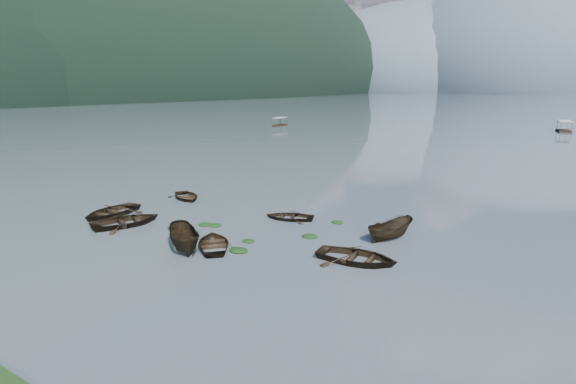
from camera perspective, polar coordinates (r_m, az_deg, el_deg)
The scene contains 22 objects.
ground_plane at distance 27.92m, azimuth -13.56°, elevation -8.79°, with size 2400.00×2400.00×0.00m, color #48515A.
left_ridge_far at distance 566.35m, azimuth -29.70°, elevation 10.53°, with size 560.00×1400.00×380.00m, color black.
haze_mtn_a at distance 959.20m, azimuth 16.09°, elevation 12.16°, with size 520.00×520.00×280.00m, color #475666.
haze_mtn_b at distance 921.12m, azimuth 28.28°, elevation 11.09°, with size 520.00×520.00×340.00m, color #475666.
rowboat_0 at distance 39.61m, azimuth -21.51°, elevation -2.77°, with size 3.60×5.05×1.05m, color black.
rowboat_1 at distance 36.44m, azimuth -19.79°, elevation -3.98°, with size 3.63×5.08×1.05m, color black.
rowboat_2 at distance 30.05m, azimuth -12.91°, elevation -7.15°, with size 1.74×4.63×1.79m, color black.
rowboat_3 at distance 30.17m, azimuth -9.36°, elevation -6.90°, with size 3.06×4.28×0.89m, color black.
rowboat_4 at distance 27.68m, azimuth 8.67°, elevation -8.76°, with size 3.53×4.95×1.02m, color black.
rowboat_6 at distance 43.26m, azimuth -12.78°, elevation -0.85°, with size 2.92×4.09×0.85m, color black.
rowboat_7 at distance 35.85m, azimuth 0.21°, elevation -3.45°, with size 2.77×3.87×0.80m, color black.
rowboat_8 at distance 32.11m, azimuth 12.80°, elevation -5.80°, with size 1.54×4.08×1.58m, color black.
weed_clump_0 at distance 34.47m, azimuth -14.28°, elevation -4.56°, with size 1.09×0.89×0.24m, color black.
weed_clump_1 at distance 34.54m, azimuth -9.25°, elevation -4.28°, with size 1.07×0.85×0.23m, color black.
weed_clump_2 at distance 29.17m, azimuth -6.30°, elevation -7.51°, with size 1.29×1.03×0.28m, color black.
weed_clump_3 at distance 30.86m, azimuth -5.05°, elevation -6.30°, with size 0.92×0.78×0.20m, color black.
weed_clump_4 at distance 31.66m, azimuth 2.79°, elevation -5.75°, with size 1.20×0.95×0.25m, color black.
weed_clump_5 at distance 39.42m, azimuth -20.41°, elevation -2.75°, with size 0.89×0.72×0.19m, color black.
weed_clump_6 at distance 34.84m, azimuth -10.47°, elevation -4.17°, with size 1.09×0.91×0.23m, color black.
weed_clump_7 at distance 35.03m, azimuth 6.30°, elevation -3.93°, with size 0.98×0.78×0.21m, color black.
pontoon_left at distance 121.08m, azimuth -1.01°, elevation 8.39°, with size 2.33×5.59×2.14m, color black, non-canonical shape.
pontoon_centre at distance 123.60m, azimuth 31.60°, elevation 6.54°, with size 2.64×6.33×2.43m, color black, non-canonical shape.
Camera 1 is at (19.00, -17.67, 10.31)m, focal length 28.00 mm.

